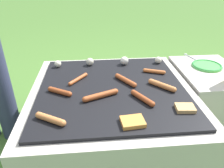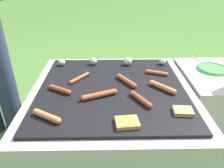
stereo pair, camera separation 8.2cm
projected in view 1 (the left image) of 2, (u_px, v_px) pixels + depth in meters
The scene contains 16 objects.
ground_plane at pixel (112, 137), 1.46m from camera, with size 14.00×14.00×0.00m, color #47702D.
grill at pixel (112, 114), 1.37m from camera, with size 0.95×0.95×0.38m.
side_ledge at pixel (205, 94), 1.57m from camera, with size 0.40×0.55×0.38m.
sausage_back_left at pixel (101, 95), 1.16m from camera, with size 0.20×0.10×0.03m.
sausage_front_left at pixel (50, 119), 0.98m from camera, with size 0.15×0.10×0.03m.
sausage_front_center at pixel (162, 85), 1.26m from camera, with size 0.13×0.14×0.03m.
sausage_mid_right at pixel (142, 98), 1.14m from camera, with size 0.10×0.15×0.03m.
sausage_mid_left at pixel (154, 71), 1.43m from camera, with size 0.14×0.07×0.02m.
sausage_front_right at pixel (78, 79), 1.34m from camera, with size 0.11×0.14×0.02m.
sausage_back_right at pixel (60, 91), 1.20m from camera, with size 0.14×0.09×0.03m.
sausage_back_center at pixel (125, 80), 1.32m from camera, with size 0.11×0.16×0.03m.
bread_slice_center at pixel (185, 108), 1.07m from camera, with size 0.10×0.08×0.02m.
bread_slice_right at pixel (133, 122), 0.98m from camera, with size 0.11×0.09×0.02m.
mushroom_row at pixel (110, 61), 1.54m from camera, with size 0.76×0.07×0.06m.
plate_colorful at pixel (207, 66), 1.52m from camera, with size 0.20×0.20×0.02m.
fork_utensil at pixel (193, 58), 1.65m from camera, with size 0.08×0.21×0.01m.
Camera 1 is at (-0.10, -1.10, 1.01)m, focal length 35.00 mm.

